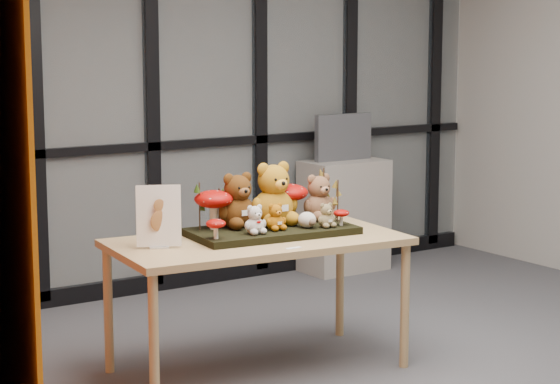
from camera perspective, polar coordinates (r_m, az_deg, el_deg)
floor at (r=5.68m, az=8.64°, el=-10.04°), size 5.00×5.00×0.00m
room_shell at (r=5.38m, az=9.06°, el=7.15°), size 5.00×5.00×5.00m
glass_partition at (r=7.40m, az=-4.10°, el=5.62°), size 4.90×0.06×2.78m
display_table at (r=5.50m, az=-1.27°, el=-3.31°), size 1.64×0.94×0.74m
diorama_tray at (r=5.59m, az=-0.47°, el=-2.22°), size 0.94×0.54×0.04m
bear_pooh_yellow at (r=5.64m, az=-0.38°, el=0.10°), size 0.32×0.30×0.39m
bear_brown_medium at (r=5.58m, az=-2.40°, el=-0.29°), size 0.28×0.25×0.33m
bear_tan_back at (r=5.82m, az=2.19°, el=-0.13°), size 0.24×0.22×0.29m
bear_small_yellow at (r=5.50m, az=-0.26°, el=-1.32°), size 0.13×0.12×0.16m
bear_white_bow at (r=5.40m, az=-1.44°, el=-1.47°), size 0.14×0.13×0.17m
bear_beige_small at (r=5.59m, az=2.62°, el=-1.23°), size 0.12×0.11×0.15m
plush_cream_hedgehog at (r=5.57m, az=1.53°, el=-1.53°), size 0.08×0.07×0.10m
mushroom_back_left at (r=5.54m, az=-3.75°, el=-0.89°), size 0.21×0.21×0.24m
mushroom_back_right at (r=5.76m, az=0.53°, el=-0.50°), size 0.21×0.21×0.24m
mushroom_front_left at (r=5.27m, az=-3.63°, el=-2.04°), size 0.10×0.10×0.12m
mushroom_front_right at (r=5.65m, az=3.47°, el=-1.39°), size 0.09×0.09×0.10m
sprig_green_far_left at (r=5.50m, az=-4.55°, el=-0.81°), size 0.05×0.05×0.26m
sprig_green_mid_left at (r=5.61m, az=-3.44°, el=-0.87°), size 0.05×0.05×0.21m
sprig_dry_far_right at (r=5.83m, az=2.47°, el=-0.08°), size 0.05×0.05×0.30m
sprig_dry_mid_right at (r=5.74m, az=3.27°, el=-0.50°), size 0.05×0.05×0.24m
sprig_green_centre at (r=5.68m, az=-2.14°, el=-0.76°), size 0.05×0.05×0.21m
sign_holder at (r=5.25m, az=-6.83°, el=-1.50°), size 0.23×0.13×0.33m
label_card at (r=5.24m, az=0.76°, el=-3.17°), size 0.09×0.03×0.00m
cabinet at (r=7.91m, az=3.62°, el=-1.34°), size 0.65×0.38×0.87m
monitor at (r=7.84m, az=3.58°, el=3.10°), size 0.51×0.05×0.36m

